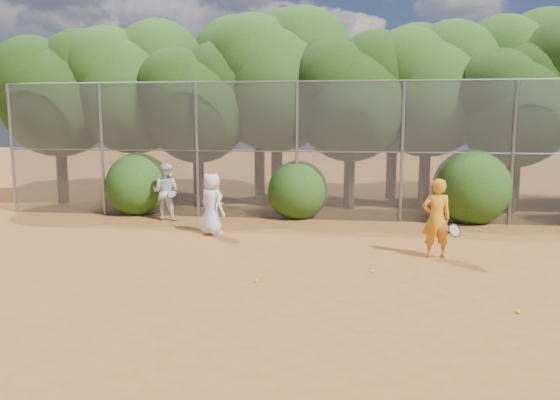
# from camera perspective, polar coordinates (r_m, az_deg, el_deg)

# --- Properties ---
(ground) EXTENTS (80.00, 80.00, 0.00)m
(ground) POSITION_cam_1_polar(r_m,az_deg,el_deg) (10.27, 3.62, -8.30)
(ground) COLOR #955521
(ground) RESTS_ON ground
(fence_back) EXTENTS (20.05, 0.09, 4.03)m
(fence_back) POSITION_cam_1_polar(r_m,az_deg,el_deg) (15.85, 4.95, 5.24)
(fence_back) COLOR gray
(fence_back) RESTS_ON ground
(tree_0) EXTENTS (4.38, 3.81, 6.00)m
(tree_0) POSITION_cam_1_polar(r_m,az_deg,el_deg) (20.56, -22.06, 10.67)
(tree_0) COLOR black
(tree_0) RESTS_ON ground
(tree_1) EXTENTS (4.64, 4.03, 6.35)m
(tree_1) POSITION_cam_1_polar(r_m,az_deg,el_deg) (19.91, -14.98, 11.76)
(tree_1) COLOR black
(tree_1) RESTS_ON ground
(tree_2) EXTENTS (3.99, 3.47, 5.47)m
(tree_2) POSITION_cam_1_polar(r_m,az_deg,el_deg) (18.39, -8.49, 10.42)
(tree_2) COLOR black
(tree_2) RESTS_ON ground
(tree_3) EXTENTS (4.89, 4.26, 6.70)m
(tree_3) POSITION_cam_1_polar(r_m,az_deg,el_deg) (18.88, -0.13, 12.93)
(tree_3) COLOR black
(tree_3) RESTS_ON ground
(tree_4) EXTENTS (4.19, 3.64, 5.73)m
(tree_4) POSITION_cam_1_polar(r_m,az_deg,el_deg) (18.05, 7.59, 11.03)
(tree_4) COLOR black
(tree_4) RESTS_ON ground
(tree_5) EXTENTS (4.51, 3.92, 6.17)m
(tree_5) POSITION_cam_1_polar(r_m,az_deg,el_deg) (19.01, 15.36, 11.55)
(tree_5) COLOR black
(tree_5) RESTS_ON ground
(tree_6) EXTENTS (3.86, 3.36, 5.29)m
(tree_6) POSITION_cam_1_polar(r_m,az_deg,el_deg) (18.47, 23.47, 9.44)
(tree_6) COLOR black
(tree_6) RESTS_ON ground
(tree_9) EXTENTS (4.83, 4.20, 6.62)m
(tree_9) POSITION_cam_1_polar(r_m,az_deg,el_deg) (22.43, -15.06, 11.82)
(tree_9) COLOR black
(tree_9) RESTS_ON ground
(tree_10) EXTENTS (5.15, 4.48, 7.06)m
(tree_10) POSITION_cam_1_polar(r_m,az_deg,el_deg) (21.22, -2.00, 13.08)
(tree_10) COLOR black
(tree_10) RESTS_ON ground
(tree_11) EXTENTS (4.64, 4.03, 6.35)m
(tree_11) POSITION_cam_1_polar(r_m,az_deg,el_deg) (20.51, 11.98, 11.76)
(tree_11) COLOR black
(tree_11) RESTS_ON ground
(tree_12) EXTENTS (5.02, 4.37, 6.88)m
(tree_12) POSITION_cam_1_polar(r_m,az_deg,el_deg) (21.88, 24.01, 11.92)
(tree_12) COLOR black
(tree_12) RESTS_ON ground
(bush_0) EXTENTS (2.00, 2.00, 2.00)m
(bush_0) POSITION_cam_1_polar(r_m,az_deg,el_deg) (17.56, -14.58, 1.87)
(bush_0) COLOR #234912
(bush_0) RESTS_ON ground
(bush_1) EXTENTS (1.80, 1.80, 1.80)m
(bush_1) POSITION_cam_1_polar(r_m,az_deg,el_deg) (16.32, 1.87, 1.30)
(bush_1) COLOR #234912
(bush_1) RESTS_ON ground
(bush_2) EXTENTS (2.20, 2.20, 2.20)m
(bush_2) POSITION_cam_1_polar(r_m,az_deg,el_deg) (16.53, 19.38, 1.60)
(bush_2) COLOR #234912
(bush_2) RESTS_ON ground
(player_yellow) EXTENTS (0.86, 0.60, 1.71)m
(player_yellow) POSITION_cam_1_polar(r_m,az_deg,el_deg) (12.08, 16.03, -1.87)
(player_yellow) COLOR orange
(player_yellow) RESTS_ON ground
(player_teen) EXTENTS (0.93, 0.89, 1.63)m
(player_teen) POSITION_cam_1_polar(r_m,az_deg,el_deg) (14.03, -7.14, -0.35)
(player_teen) COLOR white
(player_teen) RESTS_ON ground
(player_white) EXTENTS (0.89, 0.78, 1.66)m
(player_white) POSITION_cam_1_polar(r_m,az_deg,el_deg) (16.31, -11.86, 0.87)
(player_white) COLOR silver
(player_white) RESTS_ON ground
(ball_0) EXTENTS (0.07, 0.07, 0.07)m
(ball_0) POSITION_cam_1_polar(r_m,az_deg,el_deg) (10.79, 9.61, -7.38)
(ball_0) COLOR #CFEE2B
(ball_0) RESTS_ON ground
(ball_1) EXTENTS (0.07, 0.07, 0.07)m
(ball_1) POSITION_cam_1_polar(r_m,az_deg,el_deg) (12.75, 16.86, -5.13)
(ball_1) COLOR #CFEE2B
(ball_1) RESTS_ON ground
(ball_2) EXTENTS (0.07, 0.07, 0.07)m
(ball_2) POSITION_cam_1_polar(r_m,az_deg,el_deg) (9.30, 23.59, -10.63)
(ball_2) COLOR #CFEE2B
(ball_2) RESTS_ON ground
(ball_4) EXTENTS (0.07, 0.07, 0.07)m
(ball_4) POSITION_cam_1_polar(r_m,az_deg,el_deg) (10.08, -2.46, -8.41)
(ball_4) COLOR #CFEE2B
(ball_4) RESTS_ON ground
(ball_5) EXTENTS (0.07, 0.07, 0.07)m
(ball_5) POSITION_cam_1_polar(r_m,az_deg,el_deg) (15.41, 20.13, -2.94)
(ball_5) COLOR #CFEE2B
(ball_5) RESTS_ON ground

